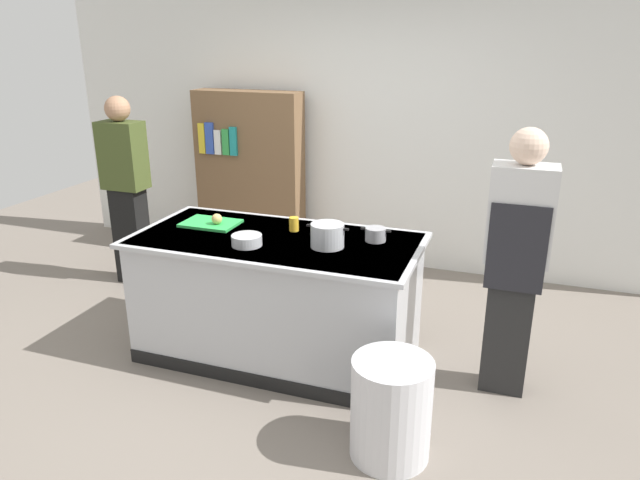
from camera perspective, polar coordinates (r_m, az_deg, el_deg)
ground_plane at (r=4.39m, az=-4.03°, el=-10.99°), size 10.00×10.00×0.00m
back_wall at (r=5.81m, az=4.04°, el=12.31°), size 6.40×0.12×3.00m
counter_island at (r=4.17m, az=-4.18°, el=-5.47°), size 1.98×0.98×0.90m
cutting_board at (r=4.35m, az=-10.63°, el=1.62°), size 0.40×0.28×0.02m
onion at (r=4.29m, az=-10.04°, el=2.04°), size 0.08×0.08×0.08m
stock_pot at (r=3.81m, az=0.73°, el=0.46°), size 0.29×0.22×0.16m
sauce_pan at (r=3.95m, az=5.45°, el=0.56°), size 0.21×0.14×0.09m
mixing_bowl at (r=3.88m, az=-7.16°, el=-0.02°), size 0.20×0.20×0.07m
juice_cup at (r=4.13m, az=-2.56°, el=1.56°), size 0.07×0.07×0.10m
trash_bin at (r=3.33m, az=6.94°, el=-16.03°), size 0.44×0.44×0.59m
person_chef at (r=3.79m, az=18.54°, el=-1.75°), size 0.38×0.25×1.72m
person_guest at (r=5.59m, az=-18.38°, el=4.93°), size 0.38×0.24×1.72m
bookshelf at (r=6.03m, az=-6.85°, el=6.22°), size 1.10×0.31×1.70m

